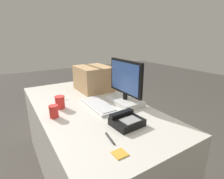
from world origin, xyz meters
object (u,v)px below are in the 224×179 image
(monitor, at_px, (125,88))
(sticky_note_pad, at_px, (120,154))
(keyboard, at_px, (98,105))
(desk_phone, at_px, (126,121))
(spoon, at_px, (59,101))
(paper_cup_right, at_px, (54,111))
(pen_marker, at_px, (110,138))
(paper_cup_left, at_px, (60,102))
(cardboard_box, at_px, (93,78))

(monitor, distance_m, sticky_note_pad, 0.76)
(keyboard, bearing_deg, desk_phone, 1.85)
(monitor, xyz_separation_m, keyboard, (-0.07, -0.24, -0.14))
(spoon, bearing_deg, sticky_note_pad, 107.60)
(monitor, distance_m, spoon, 0.67)
(keyboard, relative_size, paper_cup_right, 4.52)
(desk_phone, relative_size, paper_cup_right, 2.23)
(monitor, distance_m, pen_marker, 0.62)
(monitor, bearing_deg, desk_phone, -34.81)
(desk_phone, bearing_deg, pen_marker, -68.23)
(desk_phone, distance_m, paper_cup_left, 0.64)
(paper_cup_right, bearing_deg, keyboard, 91.13)
(monitor, height_order, desk_phone, monitor)
(monitor, bearing_deg, paper_cup_left, -111.87)
(cardboard_box, bearing_deg, paper_cup_left, -56.28)
(monitor, height_order, paper_cup_right, monitor)
(paper_cup_right, relative_size, sticky_note_pad, 1.31)
(keyboard, xyz_separation_m, desk_phone, (0.41, 0.01, 0.02))
(cardboard_box, height_order, pen_marker, cardboard_box)
(pen_marker, relative_size, sticky_note_pad, 1.75)
(keyboard, xyz_separation_m, paper_cup_left, (-0.15, -0.30, 0.04))
(cardboard_box, height_order, sticky_note_pad, cardboard_box)
(cardboard_box, relative_size, sticky_note_pad, 5.40)
(keyboard, xyz_separation_m, cardboard_box, (-0.48, 0.19, 0.13))
(cardboard_box, distance_m, pen_marker, 1.05)
(keyboard, xyz_separation_m, paper_cup_right, (0.01, -0.40, 0.04))
(pen_marker, bearing_deg, spoon, 14.01)
(desk_phone, height_order, spoon, desk_phone)
(desk_phone, xyz_separation_m, paper_cup_right, (-0.40, -0.41, 0.02))
(desk_phone, xyz_separation_m, cardboard_box, (-0.89, 0.18, 0.11))
(keyboard, distance_m, desk_phone, 0.41)
(pen_marker, height_order, sticky_note_pad, pen_marker)
(sticky_note_pad, bearing_deg, keyboard, 161.80)
(desk_phone, relative_size, paper_cup_left, 2.00)
(paper_cup_left, xyz_separation_m, pen_marker, (0.65, 0.12, -0.05))
(sticky_note_pad, bearing_deg, monitor, 141.67)
(paper_cup_left, bearing_deg, cardboard_box, 123.72)
(monitor, xyz_separation_m, cardboard_box, (-0.55, -0.06, -0.02))
(spoon, relative_size, sticky_note_pad, 1.93)
(paper_cup_left, distance_m, spoon, 0.20)
(desk_phone, bearing_deg, monitor, 141.82)
(spoon, xyz_separation_m, pen_marker, (0.84, 0.08, 0.00))
(sticky_note_pad, bearing_deg, cardboard_box, 160.31)
(cardboard_box, bearing_deg, sticky_note_pad, -19.69)
(keyboard, distance_m, sticky_note_pad, 0.69)
(paper_cup_right, bearing_deg, cardboard_box, 129.55)
(desk_phone, relative_size, spoon, 1.52)
(monitor, xyz_separation_m, spoon, (-0.41, -0.51, -0.15))
(paper_cup_right, height_order, spoon, paper_cup_right)
(cardboard_box, bearing_deg, paper_cup_right, -50.45)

